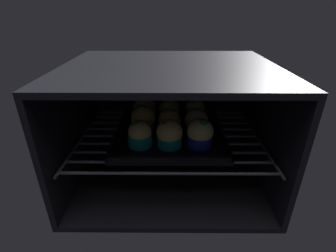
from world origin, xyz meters
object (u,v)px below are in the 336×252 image
(muffin_row1_col0, at_px, (142,120))
(muffin_row1_col1, at_px, (167,122))
(muffin_row1_col2, at_px, (194,122))
(muffin_row2_col0, at_px, (143,110))
(baking_tray, at_px, (168,133))
(muffin_row0_col2, at_px, (198,133))
(muffin_row2_col1, at_px, (168,112))
(muffin_row0_col0, at_px, (138,135))
(muffin_row2_col2, at_px, (193,111))
(muffin_row0_col1, at_px, (166,135))

(muffin_row1_col0, height_order, muffin_row1_col1, muffin_row1_col0)
(muffin_row1_col2, distance_m, muffin_row2_col0, 0.18)
(baking_tray, height_order, muffin_row0_col2, muffin_row0_col2)
(muffin_row1_col0, relative_size, muffin_row2_col1, 1.15)
(muffin_row0_col2, xyz_separation_m, muffin_row1_col1, (-0.09, 0.07, -0.00))
(muffin_row0_col2, relative_size, muffin_row1_col2, 1.11)
(muffin_row0_col0, bearing_deg, muffin_row2_col1, 63.08)
(muffin_row2_col1, bearing_deg, muffin_row2_col2, 0.76)
(baking_tray, bearing_deg, muffin_row2_col0, 136.12)
(muffin_row0_col0, xyz_separation_m, muffin_row1_col1, (0.08, 0.08, 0.00))
(muffin_row0_col0, relative_size, muffin_row1_col2, 1.02)
(muffin_row2_col1, bearing_deg, muffin_row1_col0, -135.07)
(muffin_row0_col1, relative_size, muffin_row1_col1, 1.02)
(baking_tray, xyz_separation_m, muffin_row2_col0, (-0.08, 0.08, 0.04))
(baking_tray, height_order, muffin_row1_col2, muffin_row1_col2)
(baking_tray, bearing_deg, muffin_row0_col2, -42.85)
(muffin_row1_col2, bearing_deg, muffin_row1_col1, -177.56)
(muffin_row0_col2, xyz_separation_m, muffin_row1_col2, (-0.00, 0.08, -0.00))
(muffin_row1_col0, height_order, muffin_row2_col2, muffin_row1_col0)
(muffin_row2_col2, bearing_deg, muffin_row0_col1, -118.12)
(muffin_row0_col1, height_order, muffin_row2_col2, muffin_row2_col2)
(muffin_row1_col1, relative_size, muffin_row2_col1, 1.01)
(muffin_row1_col1, relative_size, muffin_row1_col2, 1.01)
(muffin_row1_col1, xyz_separation_m, muffin_row1_col2, (0.08, 0.00, -0.00))
(muffin_row0_col1, relative_size, muffin_row1_col0, 0.89)
(baking_tray, height_order, muffin_row1_col0, muffin_row1_col0)
(baking_tray, xyz_separation_m, muffin_row0_col0, (-0.08, -0.08, 0.04))
(muffin_row0_col1, bearing_deg, muffin_row1_col0, 131.87)
(muffin_row2_col0, bearing_deg, baking_tray, -43.88)
(muffin_row0_col0, distance_m, muffin_row1_col2, 0.18)
(muffin_row0_col0, height_order, muffin_row1_col2, muffin_row0_col0)
(muffin_row1_col1, bearing_deg, muffin_row2_col2, 44.18)
(muffin_row1_col1, height_order, muffin_row2_col0, muffin_row2_col0)
(muffin_row0_col0, xyz_separation_m, muffin_row2_col1, (0.08, 0.16, 0.00))
(muffin_row0_col2, distance_m, muffin_row1_col0, 0.18)
(muffin_row1_col0, relative_size, muffin_row1_col2, 1.16)
(muffin_row0_col1, height_order, muffin_row1_col2, muffin_row0_col1)
(muffin_row2_col0, bearing_deg, muffin_row0_col1, -64.19)
(muffin_row2_col2, bearing_deg, muffin_row1_col1, -135.82)
(muffin_row2_col2, bearing_deg, muffin_row0_col2, -89.96)
(baking_tray, xyz_separation_m, muffin_row1_col0, (-0.08, 0.00, 0.04))
(muffin_row2_col2, bearing_deg, muffin_row0_col0, -135.58)
(baking_tray, xyz_separation_m, muffin_row2_col1, (0.00, 0.08, 0.04))
(muffin_row0_col0, bearing_deg, muffin_row2_col2, 44.42)
(muffin_row2_col0, bearing_deg, muffin_row0_col0, -89.62)
(muffin_row1_col2, relative_size, muffin_row2_col0, 0.89)
(muffin_row1_col1, distance_m, muffin_row2_col2, 0.12)
(muffin_row2_col1, height_order, muffin_row2_col2, muffin_row2_col2)
(baking_tray, bearing_deg, muffin_row1_col0, 178.91)
(muffin_row2_col0, bearing_deg, muffin_row2_col2, 1.10)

